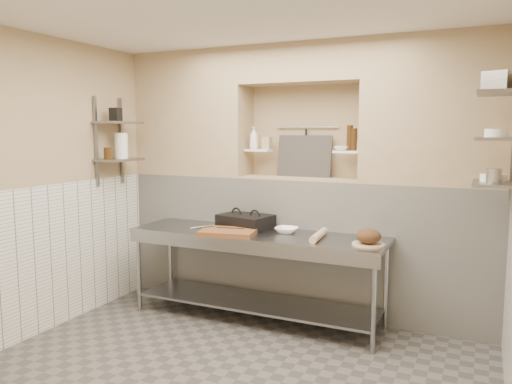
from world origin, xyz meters
The scene contains 43 objects.
floor centered at (0.00, 0.00, -0.05)m, with size 4.00×3.90×0.10m, color #534F4A.
wall_left centered at (-2.05, 0.00, 1.40)m, with size 0.10×3.90×2.80m, color tan.
wall_back centered at (0.00, 2.00, 1.40)m, with size 4.00×0.10×2.80m, color tan.
backwall_lower centered at (0.00, 1.75, 0.70)m, with size 4.00×0.40×1.40m, color silver.
alcove_sill centered at (0.00, 1.75, 1.41)m, with size 1.30×0.40×0.02m, color tan.
backwall_pillar_left centered at (-1.33, 1.75, 2.10)m, with size 1.35×0.40×1.40m, color tan.
backwall_pillar_right centered at (1.33, 1.75, 2.10)m, with size 1.35×0.40×1.40m, color tan.
backwall_header centered at (0.00, 1.75, 2.60)m, with size 1.30×0.40×0.40m, color tan.
wainscot_left centered at (-1.99, 0.00, 0.70)m, with size 0.02×3.90×1.40m, color silver.
alcove_shelf_left centered at (-0.50, 1.75, 1.70)m, with size 0.28×0.16×0.03m, color white.
alcove_shelf_right centered at (0.50, 1.75, 1.70)m, with size 0.28×0.16×0.03m, color white.
utensil_rail centered at (0.00, 1.92, 1.95)m, with size 0.02×0.02×0.70m, color gray.
hanging_steel centered at (0.00, 1.90, 1.78)m, with size 0.02×0.02×0.30m, color black.
splash_panel centered at (0.00, 1.85, 1.64)m, with size 0.60×0.02×0.45m, color #383330.
shelf_rail_left_a centered at (-1.98, 1.25, 1.80)m, with size 0.03×0.03×0.95m, color slate.
shelf_rail_left_b centered at (-1.98, 0.85, 1.80)m, with size 0.03×0.03×0.95m, color slate.
wall_shelf_left_lower centered at (-1.84, 1.05, 1.60)m, with size 0.30×0.50×0.03m, color slate.
wall_shelf_left_upper centered at (-1.84, 1.05, 2.00)m, with size 0.30×0.50×0.03m, color slate.
wall_shelf_right_lower centered at (1.84, 1.05, 1.50)m, with size 0.30×0.50×0.03m, color slate.
wall_shelf_right_mid centered at (1.84, 1.05, 1.85)m, with size 0.30×0.50×0.03m, color slate.
wall_shelf_right_upper centered at (1.84, 1.05, 2.20)m, with size 0.30×0.50×0.03m, color slate.
prep_table centered at (-0.27, 1.18, 0.64)m, with size 2.60×0.70×0.90m.
panini_press centered at (-0.47, 1.37, 0.97)m, with size 0.59×0.48×0.14m.
cutting_board centered at (-0.48, 1.00, 0.92)m, with size 0.53×0.37×0.05m, color brown.
knife_blade centered at (-0.50, 1.07, 0.95)m, with size 0.28×0.03×0.01m, color gray.
tongs centered at (-0.76, 0.97, 0.96)m, with size 0.02×0.02×0.26m, color gray.
mixing_bowl centered at (0.01, 1.32, 0.93)m, with size 0.23×0.23×0.06m, color white.
rolling_pin centered at (0.39, 1.18, 0.94)m, with size 0.07×0.07×0.46m, color tan.
bread_board centered at (0.87, 1.11, 0.91)m, with size 0.29×0.29×0.02m, color tan.
bread_loaf centered at (0.87, 1.11, 0.98)m, with size 0.22×0.22×0.13m, color #4C2D19.
bottle_soap centered at (-0.54, 1.71, 1.83)m, with size 0.09×0.09×0.24m, color white.
jar_alcove centered at (-0.41, 1.77, 1.78)m, with size 0.09×0.09×0.13m, color tan.
bowl_alcove centered at (0.43, 1.74, 1.74)m, with size 0.14×0.14×0.05m, color white.
condiment_a centered at (0.56, 1.74, 1.82)m, with size 0.06×0.06×0.22m, color #321C0A.
condiment_b centered at (0.51, 1.76, 1.84)m, with size 0.06×0.06×0.26m, color #321C0A.
condiment_c centered at (0.58, 1.78, 1.77)m, with size 0.07×0.07×0.12m, color white.
jug_left centered at (-1.84, 1.09, 1.75)m, with size 0.14×0.14×0.28m, color white.
jar_left centered at (-1.84, 0.87, 1.68)m, with size 0.08×0.08×0.13m, color #321C0A.
box_left_upper centered at (-1.84, 1.01, 2.08)m, with size 0.10×0.10×0.14m, color black.
bowl_right centered at (1.84, 1.10, 1.54)m, with size 0.20×0.20×0.06m, color white.
canister_right centered at (1.84, 0.97, 1.57)m, with size 0.11×0.11×0.11m, color gray.
bowl_right_mid centered at (1.84, 1.03, 1.89)m, with size 0.17×0.17×0.06m, color white.
basket_right centered at (1.84, 1.07, 2.29)m, with size 0.19×0.23×0.15m, color gray.
Camera 1 is at (1.78, -3.25, 1.91)m, focal length 35.00 mm.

